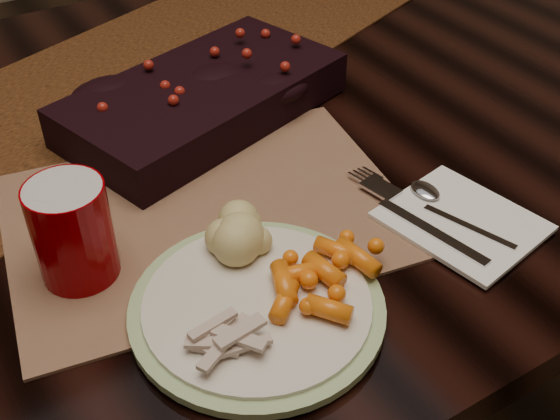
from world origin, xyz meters
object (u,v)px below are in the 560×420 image
dinner_plate (257,306)px  napkin (462,221)px  placemat_main (207,214)px  baby_carrots (327,282)px  red_cup (73,232)px  dining_table (197,334)px  turkey_shreds (219,342)px  mashed_potatoes (246,224)px  centerpiece (203,93)px

dinner_plate → napkin: bearing=-1.0°
placemat_main → baby_carrots: baby_carrots is taller
placemat_main → red_cup: size_ratio=4.10×
dining_table → turkey_shreds: (-0.12, -0.35, 0.40)m
mashed_potatoes → turkey_shreds: bearing=-129.1°
mashed_potatoes → napkin: mashed_potatoes is taller
mashed_potatoes → centerpiece: bearing=72.6°
baby_carrots → turkey_shreds: (-0.12, -0.01, -0.00)m
placemat_main → baby_carrots: 0.19m
dinner_plate → red_cup: (-0.12, 0.14, 0.05)m
centerpiece → baby_carrots: size_ratio=3.05×
dinner_plate → centerpiece: bearing=71.3°
centerpiece → napkin: bearing=-68.1°
dining_table → red_cup: bearing=-136.3°
placemat_main → baby_carrots: (0.04, -0.18, 0.03)m
turkey_shreds → napkin: 0.32m
baby_carrots → placemat_main: bearing=101.4°
mashed_potatoes → red_cup: size_ratio=0.79×
dining_table → dinner_plate: (-0.06, -0.32, 0.39)m
baby_carrots → napkin: (0.19, 0.02, -0.02)m
dining_table → turkey_shreds: turkey_shreds is taller
placemat_main → mashed_potatoes: (0.01, -0.08, 0.04)m
placemat_main → napkin: 0.28m
dinner_plate → red_cup: size_ratio=2.30×
baby_carrots → turkey_shreds: bearing=-175.4°
baby_carrots → mashed_potatoes: mashed_potatoes is taller
dining_table → placemat_main: size_ratio=4.14×
centerpiece → dinner_plate: (-0.12, -0.34, -0.03)m
turkey_shreds → red_cup: 0.19m
dining_table → baby_carrots: size_ratio=14.81×
baby_carrots → napkin: bearing=5.5°
centerpiece → mashed_potatoes: size_ratio=4.44×
centerpiece → placemat_main: bearing=-115.9°
baby_carrots → turkey_shreds: baby_carrots is taller
red_cup → mashed_potatoes: bearing=-21.5°
centerpiece → baby_carrots: centerpiece is taller
placemat_main → mashed_potatoes: bearing=-76.2°
centerpiece → red_cup: red_cup is taller
mashed_potatoes → turkey_shreds: (-0.09, -0.11, -0.01)m
baby_carrots → mashed_potatoes: 0.11m
dinner_plate → placemat_main: bearing=80.4°
red_cup → turkey_shreds: bearing=-68.6°
baby_carrots → napkin: size_ratio=0.78×
placemat_main → napkin: bearing=-26.0°
turkey_shreds → napkin: turkey_shreds is taller
placemat_main → turkey_shreds: (-0.08, -0.19, 0.03)m
dining_table → placemat_main: 0.41m
placemat_main → dinner_plate: bearing=-90.3°
centerpiece → napkin: size_ratio=2.38×
centerpiece → napkin: centerpiece is taller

